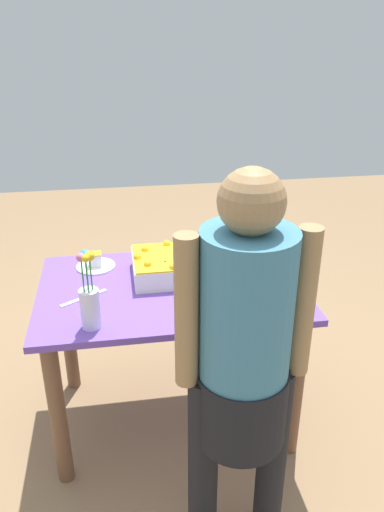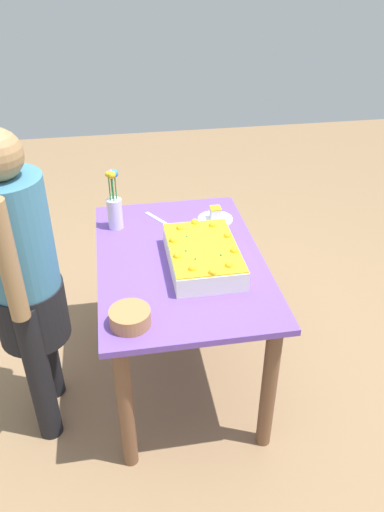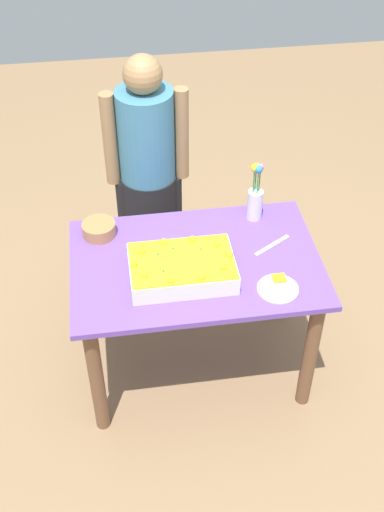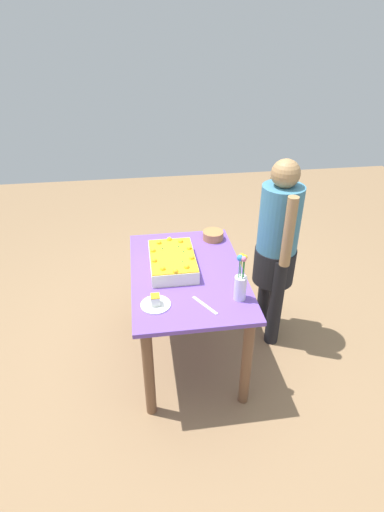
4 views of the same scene
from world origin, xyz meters
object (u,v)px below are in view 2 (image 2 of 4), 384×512
at_px(fruit_bowl, 130,317).
at_px(person_standing, 23,275).
at_px(flower_vase, 114,207).
at_px(serving_plate_with_slice, 215,216).
at_px(sheet_cake, 203,255).
at_px(cake_knife, 159,220).

xyz_separation_m(fruit_bowl, person_standing, (-0.28, -0.43, 0.06)).
bearing_deg(flower_vase, serving_plate_with_slice, 89.29).
relative_size(sheet_cake, person_standing, 0.32).
relative_size(serving_plate_with_slice, flower_vase, 0.58).
distance_m(sheet_cake, serving_plate_with_slice, 0.44).
height_order(sheet_cake, cake_knife, sheet_cake).
distance_m(serving_plate_with_slice, fruit_bowl, 0.93).
relative_size(cake_knife, flower_vase, 0.69).
bearing_deg(cake_knife, person_standing, 98.99).
xyz_separation_m(serving_plate_with_slice, cake_knife, (-0.05, -0.30, -0.02)).
distance_m(serving_plate_with_slice, person_standing, 1.06).
bearing_deg(sheet_cake, fruit_bowl, -44.65).
bearing_deg(sheet_cake, person_standing, -84.11).
relative_size(sheet_cake, fruit_bowl, 2.89).
height_order(serving_plate_with_slice, cake_knife, serving_plate_with_slice).
bearing_deg(cake_knife, sheet_cake, 166.79).
bearing_deg(sheet_cake, cake_knife, -161.57).
bearing_deg(cake_knife, serving_plate_with_slice, -130.45).
bearing_deg(person_standing, cake_knife, 40.63).
relative_size(flower_vase, fruit_bowl, 1.96).
bearing_deg(serving_plate_with_slice, fruit_bowl, -33.04).
xyz_separation_m(cake_knife, fruit_bowl, (0.83, -0.21, 0.03)).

